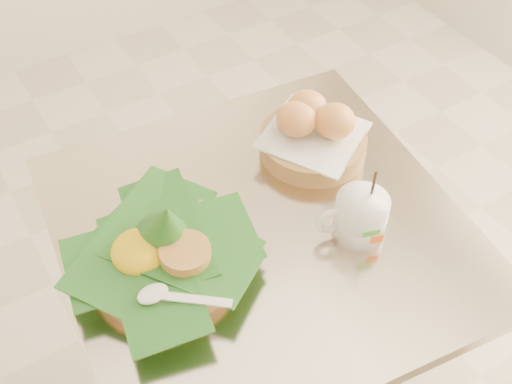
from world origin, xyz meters
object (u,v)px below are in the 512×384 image
cafe_table (261,295)px  coffee_mug (360,215)px  rice_basket (162,250)px  bread_basket (313,133)px

cafe_table → coffee_mug: coffee_mug is taller
cafe_table → rice_basket: size_ratio=2.41×
cafe_table → bread_basket: 0.35m
cafe_table → bread_basket: bearing=31.9°
rice_basket → coffee_mug: same height
rice_basket → coffee_mug: size_ratio=2.00×
rice_basket → bread_basket: 0.39m
coffee_mug → rice_basket: bearing=161.5°
bread_basket → coffee_mug: (-0.05, -0.22, -0.00)m
bread_basket → coffee_mug: coffee_mug is taller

